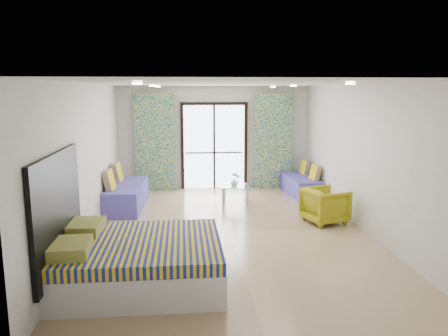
{
  "coord_description": "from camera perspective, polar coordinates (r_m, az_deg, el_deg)",
  "views": [
    {
      "loc": [
        -0.84,
        -7.72,
        2.58
      ],
      "look_at": [
        -0.07,
        0.27,
        1.15
      ],
      "focal_mm": 35.0,
      "sensor_mm": 36.0,
      "label": 1
    }
  ],
  "objects": [
    {
      "name": "floor",
      "position": [
        8.18,
        0.69,
        -8.28
      ],
      "size": [
        5.0,
        7.5,
        0.01
      ],
      "primitive_type": null,
      "color": "#9B7D5C",
      "rests_on": "ground"
    },
    {
      "name": "ceiling",
      "position": [
        7.77,
        0.74,
        10.98
      ],
      "size": [
        5.0,
        7.5,
        0.01
      ],
      "primitive_type": null,
      "color": "silver",
      "rests_on": "ground"
    },
    {
      "name": "wall_back",
      "position": [
        11.57,
        -1.3,
        4.0
      ],
      "size": [
        5.0,
        0.01,
        2.7
      ],
      "primitive_type": null,
      "color": "silver",
      "rests_on": "ground"
    },
    {
      "name": "wall_front",
      "position": [
        4.24,
        6.26,
        -6.86
      ],
      "size": [
        5.0,
        0.01,
        2.7
      ],
      "primitive_type": null,
      "color": "silver",
      "rests_on": "ground"
    },
    {
      "name": "wall_left",
      "position": [
        7.99,
        -17.41,
        0.77
      ],
      "size": [
        0.01,
        7.5,
        2.7
      ],
      "primitive_type": null,
      "color": "silver",
      "rests_on": "ground"
    },
    {
      "name": "wall_right",
      "position": [
        8.5,
        17.72,
        1.3
      ],
      "size": [
        0.01,
        7.5,
        2.7
      ],
      "primitive_type": null,
      "color": "silver",
      "rests_on": "ground"
    },
    {
      "name": "balcony_door",
      "position": [
        11.55,
        -1.29,
        3.53
      ],
      "size": [
        1.76,
        0.08,
        2.28
      ],
      "color": "black",
      "rests_on": "floor"
    },
    {
      "name": "balcony_rail",
      "position": [
        11.6,
        -1.29,
        2.02
      ],
      "size": [
        1.52,
        0.03,
        0.04
      ],
      "primitive_type": "cube",
      "color": "#595451",
      "rests_on": "balcony_door"
    },
    {
      "name": "curtain_left",
      "position": [
        11.39,
        -9.05,
        3.28
      ],
      "size": [
        1.0,
        0.1,
        2.5
      ],
      "primitive_type": "cube",
      "color": "white",
      "rests_on": "floor"
    },
    {
      "name": "curtain_right",
      "position": [
        11.62,
        6.42,
        3.47
      ],
      "size": [
        1.0,
        0.1,
        2.5
      ],
      "primitive_type": "cube",
      "color": "white",
      "rests_on": "floor"
    },
    {
      "name": "downlight_a",
      "position": [
        5.75,
        -11.27,
        10.79
      ],
      "size": [
        0.12,
        0.12,
        0.02
      ],
      "primitive_type": "cylinder",
      "color": "#FFE0B2",
      "rests_on": "ceiling"
    },
    {
      "name": "downlight_b",
      "position": [
        6.14,
        16.19,
        10.53
      ],
      "size": [
        0.12,
        0.12,
        0.02
      ],
      "primitive_type": "cylinder",
      "color": "#FFE0B2",
      "rests_on": "ceiling"
    },
    {
      "name": "downlight_c",
      "position": [
        8.74,
        -9.32,
        10.56
      ],
      "size": [
        0.12,
        0.12,
        0.02
      ],
      "primitive_type": "cylinder",
      "color": "#FFE0B2",
      "rests_on": "ceiling"
    },
    {
      "name": "downlight_d",
      "position": [
        9.0,
        9.07,
        10.55
      ],
      "size": [
        0.12,
        0.12,
        0.02
      ],
      "primitive_type": "cylinder",
      "color": "#FFE0B2",
      "rests_on": "ceiling"
    },
    {
      "name": "downlight_e",
      "position": [
        10.73,
        -8.63,
        10.47
      ],
      "size": [
        0.12,
        0.12,
        0.02
      ],
      "primitive_type": "cylinder",
      "color": "#FFE0B2",
      "rests_on": "ceiling"
    },
    {
      "name": "downlight_f",
      "position": [
        10.95,
        6.41,
        10.52
      ],
      "size": [
        0.12,
        0.12,
        0.02
      ],
      "primitive_type": "cylinder",
      "color": "#FFE0B2",
      "rests_on": "ceiling"
    },
    {
      "name": "headboard",
      "position": [
        6.07,
        -20.86,
        -5.2
      ],
      "size": [
        0.06,
        2.1,
        1.5
      ],
      "primitive_type": "cube",
      "color": "black",
      "rests_on": "floor"
    },
    {
      "name": "switch_plate",
      "position": [
        7.25,
        -18.37,
        -2.62
      ],
      "size": [
        0.02,
        0.1,
        0.1
      ],
      "primitive_type": "cube",
      "color": "silver",
      "rests_on": "wall_left"
    },
    {
      "name": "bed",
      "position": [
        6.11,
        -11.33,
        -11.83
      ],
      "size": [
        2.21,
        1.8,
        0.76
      ],
      "color": "silver",
      "rests_on": "floor"
    },
    {
      "name": "daybed_left",
      "position": [
        9.93,
        -12.75,
        -3.46
      ],
      "size": [
        0.83,
        1.95,
        0.95
      ],
      "rotation": [
        0.0,
        0.0,
        -0.05
      ],
      "color": "#4E46A8",
      "rests_on": "floor"
    },
    {
      "name": "daybed_right",
      "position": [
        11.13,
        10.04,
        -2.14
      ],
      "size": [
        0.71,
        1.66,
        0.8
      ],
      "rotation": [
        0.0,
        0.0,
        0.05
      ],
      "color": "#4E46A8",
      "rests_on": "floor"
    },
    {
      "name": "coffee_table",
      "position": [
        10.09,
        1.52,
        -2.55
      ],
      "size": [
        0.72,
        0.72,
        0.73
      ],
      "rotation": [
        0.0,
        0.0,
        -0.16
      ],
      "color": "silver",
      "rests_on": "floor"
    },
    {
      "name": "vase",
      "position": [
        10.02,
        1.36,
        -1.86
      ],
      "size": [
        0.22,
        0.23,
        0.17
      ],
      "primitive_type": "imported",
      "rotation": [
        0.0,
        0.0,
        0.38
      ],
      "color": "white",
      "rests_on": "coffee_table"
    },
    {
      "name": "armchair",
      "position": [
        8.85,
        13.08,
        -4.57
      ],
      "size": [
        0.88,
        0.91,
        0.76
      ],
      "primitive_type": "imported",
      "rotation": [
        0.0,
        0.0,
        1.87
      ],
      "color": "#9F9914",
      "rests_on": "floor"
    }
  ]
}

